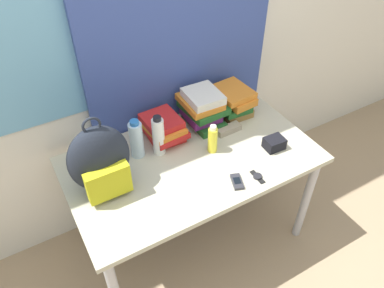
{
  "coord_description": "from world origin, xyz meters",
  "views": [
    {
      "loc": [
        -0.72,
        -0.88,
        2.1
      ],
      "look_at": [
        0.0,
        0.38,
        0.81
      ],
      "focal_mm": 35.0,
      "sensor_mm": 36.0,
      "label": 1
    }
  ],
  "objects": [
    {
      "name": "book_stack_center",
      "position": [
        0.2,
        0.61,
        0.82
      ],
      "size": [
        0.24,
        0.26,
        0.22
      ],
      "color": "#1E5623",
      "rests_on": "desk"
    },
    {
      "name": "camera_pouch",
      "position": [
        0.43,
        0.23,
        0.74
      ],
      "size": [
        0.11,
        0.09,
        0.06
      ],
      "color": "black",
      "rests_on": "desk"
    },
    {
      "name": "backpack",
      "position": [
        -0.47,
        0.41,
        0.89
      ],
      "size": [
        0.3,
        0.2,
        0.43
      ],
      "color": "#1E232D",
      "rests_on": "desk"
    },
    {
      "name": "book_stack_left",
      "position": [
        -0.06,
        0.61,
        0.78
      ],
      "size": [
        0.22,
        0.29,
        0.14
      ],
      "color": "red",
      "rests_on": "desk"
    },
    {
      "name": "wall_back",
      "position": [
        -0.0,
        0.85,
        1.25
      ],
      "size": [
        6.0,
        0.06,
        2.5
      ],
      "color": "silver",
      "rests_on": "ground_plane"
    },
    {
      "name": "desk",
      "position": [
        0.0,
        0.38,
        0.63
      ],
      "size": [
        1.33,
        0.76,
        0.71
      ],
      "color": "#B7B299",
      "rests_on": "ground_plane"
    },
    {
      "name": "book_stack_right",
      "position": [
        0.42,
        0.62,
        0.8
      ],
      "size": [
        0.21,
        0.26,
        0.17
      ],
      "color": "olive",
      "rests_on": "desk"
    },
    {
      "name": "curtain_blue",
      "position": [
        0.17,
        0.79,
        1.25
      ],
      "size": [
        1.13,
        0.04,
        2.5
      ],
      "color": "#384C93",
      "rests_on": "ground_plane"
    },
    {
      "name": "water_bottle",
      "position": [
        -0.24,
        0.55,
        0.82
      ],
      "size": [
        0.07,
        0.07,
        0.23
      ],
      "color": "silver",
      "rests_on": "desk"
    },
    {
      "name": "cell_phone",
      "position": [
        0.11,
        0.11,
        0.72
      ],
      "size": [
        0.08,
        0.11,
        0.02
      ],
      "color": "#2D2D33",
      "rests_on": "desk"
    },
    {
      "name": "sunscreen_bottle",
      "position": [
        0.13,
        0.38,
        0.79
      ],
      "size": [
        0.05,
        0.05,
        0.17
      ],
      "color": "yellow",
      "rests_on": "desk"
    },
    {
      "name": "ground_plane",
      "position": [
        0.0,
        0.0,
        0.0
      ],
      "size": [
        12.0,
        12.0,
        0.0
      ],
      "primitive_type": "plane",
      "color": "#9E8466"
    },
    {
      "name": "sports_bottle",
      "position": [
        -0.13,
        0.51,
        0.83
      ],
      "size": [
        0.06,
        0.06,
        0.24
      ],
      "color": "white",
      "rests_on": "desk"
    },
    {
      "name": "wristwatch",
      "position": [
        0.22,
        0.09,
        0.72
      ],
      "size": [
        0.05,
        0.1,
        0.01
      ],
      "color": "black",
      "rests_on": "desk"
    },
    {
      "name": "sunglasses_case",
      "position": [
        0.29,
        0.47,
        0.73
      ],
      "size": [
        0.15,
        0.06,
        0.04
      ],
      "color": "gray",
      "rests_on": "desk"
    }
  ]
}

